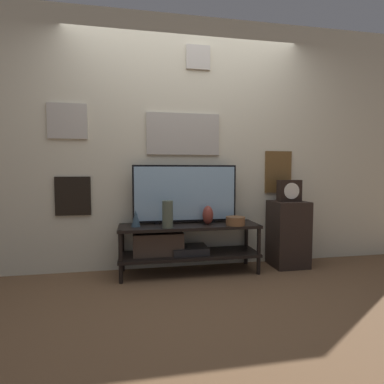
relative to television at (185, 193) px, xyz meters
name	(u,v)px	position (x,y,z in m)	size (l,w,h in m)	color
ground_plane	(194,281)	(0.03, -0.34, -0.82)	(12.00, 12.00, 0.00)	brown
wall_back	(185,144)	(0.02, 0.17, 0.53)	(6.40, 0.08, 2.70)	beige
media_console	(178,243)	(-0.09, -0.09, -0.50)	(1.43, 0.41, 0.50)	black
television	(185,193)	(0.00, 0.00, 0.00)	(1.09, 0.05, 0.61)	black
vase_tall_ceramic	(168,214)	(-0.21, -0.23, -0.18)	(0.10, 0.10, 0.26)	#4C5647
vase_slim_bronze	(136,218)	(-0.51, -0.11, -0.23)	(0.09, 0.09, 0.16)	#2D4251
vase_wide_bowl	(235,221)	(0.48, -0.21, -0.27)	(0.19, 0.19, 0.09)	brown
vase_urn_stoneware	(208,215)	(0.22, -0.10, -0.22)	(0.11, 0.13, 0.19)	brown
side_table	(288,234)	(1.14, -0.06, -0.46)	(0.37, 0.36, 0.72)	black
mantel_clock	(289,191)	(1.14, -0.07, 0.02)	(0.25, 0.11, 0.23)	black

